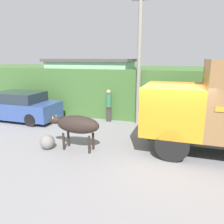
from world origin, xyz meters
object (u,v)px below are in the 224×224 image
at_px(roadside_rock, 47,142).
at_px(pedestrian_on_hill, 109,104).
at_px(parked_suv, 19,107).
at_px(utility_pole, 139,54).
at_px(brown_cow, 77,125).

bearing_deg(roadside_rock, pedestrian_on_hill, 76.43).
bearing_deg(parked_suv, roadside_rock, -39.73).
relative_size(utility_pole, roadside_rock, 12.33).
bearing_deg(roadside_rock, parked_suv, 141.75).
distance_m(pedestrian_on_hill, roadside_rock, 4.38).
bearing_deg(parked_suv, pedestrian_on_hill, 13.37).
distance_m(parked_suv, pedestrian_on_hill, 4.92).
bearing_deg(utility_pole, parked_suv, -167.52).
distance_m(brown_cow, roadside_rock, 1.34).
height_order(utility_pole, roadside_rock, utility_pole).
bearing_deg(pedestrian_on_hill, utility_pole, 177.49).
xyz_separation_m(brown_cow, utility_pole, (1.46, 4.04, 2.57)).
xyz_separation_m(pedestrian_on_hill, roadside_rock, (-1.01, -4.20, -0.69)).
height_order(parked_suv, roadside_rock, parked_suv).
xyz_separation_m(brown_cow, pedestrian_on_hill, (-0.09, 3.91, -0.00)).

